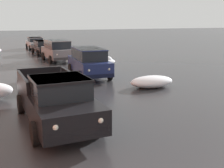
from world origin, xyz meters
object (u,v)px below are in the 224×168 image
object	(u,v)px
suv_grey_parked_kerbside_mid	(57,50)
sedan_silver_queued_behind_truck	(35,43)
pickup_truck_black_approaching_near_lane	(56,99)
sedan_black_parked_far_down_block	(43,47)
suv_darkblue_parked_kerbside_close	(89,61)

from	to	relation	value
suv_grey_parked_kerbside_mid	sedan_silver_queued_behind_truck	distance (m)	11.61
pickup_truck_black_approaching_near_lane	sedan_black_parked_far_down_block	xyz separation A→B (m)	(3.14, 20.85, -0.13)
pickup_truck_black_approaching_near_lane	sedan_black_parked_far_down_block	world-z (taller)	pickup_truck_black_approaching_near_lane
pickup_truck_black_approaching_near_lane	suv_darkblue_parked_kerbside_close	xyz separation A→B (m)	(3.70, 7.50, 0.11)
sedan_black_parked_far_down_block	suv_grey_parked_kerbside_mid	bearing A→B (deg)	-87.14
suv_darkblue_parked_kerbside_close	suv_grey_parked_kerbside_mid	distance (m)	7.78
pickup_truck_black_approaching_near_lane	sedan_silver_queued_behind_truck	size ratio (longest dim) A/B	1.37
sedan_silver_queued_behind_truck	suv_darkblue_parked_kerbside_close	bearing A→B (deg)	-88.66
sedan_silver_queued_behind_truck	pickup_truck_black_approaching_near_lane	bearing A→B (deg)	-96.88
sedan_black_parked_far_down_block	pickup_truck_black_approaching_near_lane	bearing A→B (deg)	-98.58
suv_grey_parked_kerbside_mid	sedan_black_parked_far_down_block	distance (m)	5.59
suv_darkblue_parked_kerbside_close	sedan_black_parked_far_down_block	world-z (taller)	suv_darkblue_parked_kerbside_close
sedan_black_parked_far_down_block	sedan_silver_queued_behind_truck	bearing A→B (deg)	89.05
sedan_black_parked_far_down_block	sedan_silver_queued_behind_truck	xyz separation A→B (m)	(0.10, 6.03, -0.00)
pickup_truck_black_approaching_near_lane	suv_darkblue_parked_kerbside_close	world-z (taller)	suv_darkblue_parked_kerbside_close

